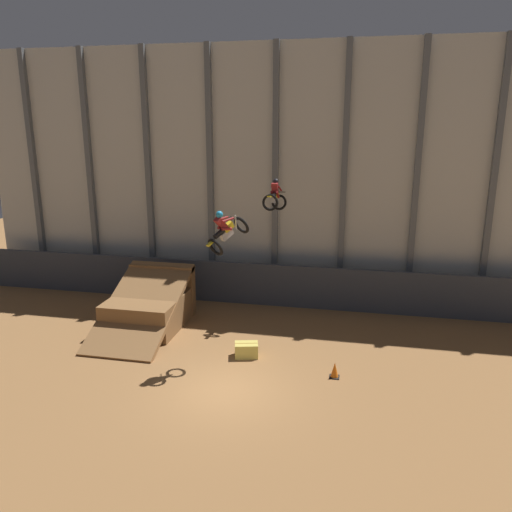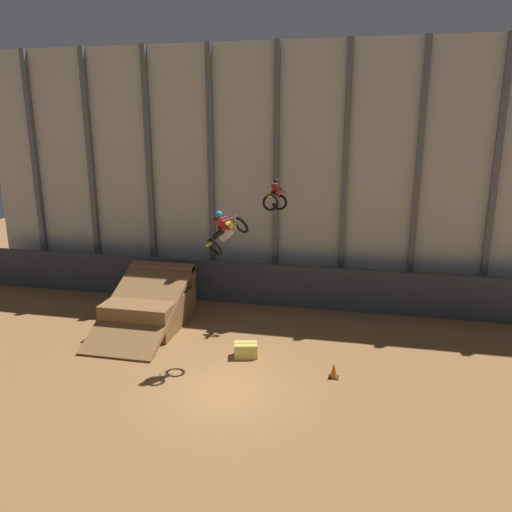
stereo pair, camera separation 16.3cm
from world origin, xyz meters
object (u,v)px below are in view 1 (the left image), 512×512
object	(u,v)px
dirt_ramp	(150,306)
rider_bike_right_air	(275,197)
rider_bike_left_air	(226,231)
traffic_cone_near_ramp	(335,370)
hay_bale_trackside	(246,350)

from	to	relation	value
dirt_ramp	rider_bike_right_air	bearing A→B (deg)	22.83
dirt_ramp	rider_bike_left_air	xyz separation A→B (m)	(4.36, -2.68, 4.23)
dirt_ramp	traffic_cone_near_ramp	xyz separation A→B (m)	(8.51, -3.32, -0.58)
dirt_ramp	hay_bale_trackside	distance (m)	5.57
rider_bike_left_air	traffic_cone_near_ramp	size ratio (longest dim) A/B	3.08
rider_bike_right_air	hay_bale_trackside	bearing A→B (deg)	-86.57
dirt_ramp	traffic_cone_near_ramp	distance (m)	9.15
rider_bike_left_air	hay_bale_trackside	bearing A→B (deg)	62.72
dirt_ramp	hay_bale_trackside	bearing A→B (deg)	-25.01
hay_bale_trackside	traffic_cone_near_ramp	bearing A→B (deg)	-15.67
traffic_cone_near_ramp	dirt_ramp	bearing A→B (deg)	158.69
rider_bike_right_air	dirt_ramp	bearing A→B (deg)	-150.04
rider_bike_left_air	traffic_cone_near_ramp	world-z (taller)	rider_bike_left_air
rider_bike_left_air	rider_bike_right_air	distance (m)	5.04
hay_bale_trackside	dirt_ramp	bearing A→B (deg)	154.99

